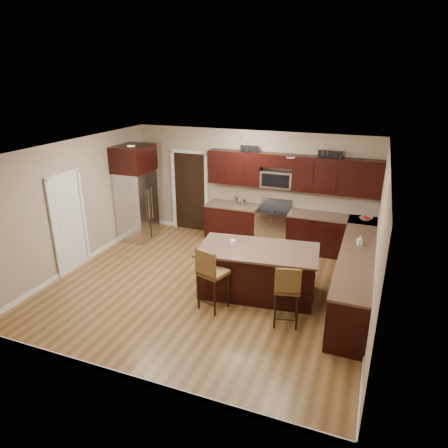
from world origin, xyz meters
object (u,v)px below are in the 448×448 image
at_px(stool_right, 287,289).
at_px(refrigerator, 136,192).
at_px(island, 258,273).
at_px(range, 273,227).
at_px(stool_left, 211,273).

relative_size(stool_right, refrigerator, 0.47).
relative_size(island, refrigerator, 0.98).
relative_size(range, refrigerator, 0.47).
distance_m(island, stool_left, 1.08).
height_order(island, stool_left, stool_left).
xyz_separation_m(range, stool_right, (1.04, -3.16, 0.22)).
bearing_deg(stool_left, refrigerator, 159.26).
relative_size(range, stool_right, 1.00).
relative_size(stool_left, refrigerator, 0.50).
bearing_deg(stool_right, island, 119.24).
relative_size(range, stool_left, 0.94).
bearing_deg(island, refrigerator, 149.71).
distance_m(range, stool_right, 3.33).
height_order(stool_right, refrigerator, refrigerator).
relative_size(island, stool_left, 1.96).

